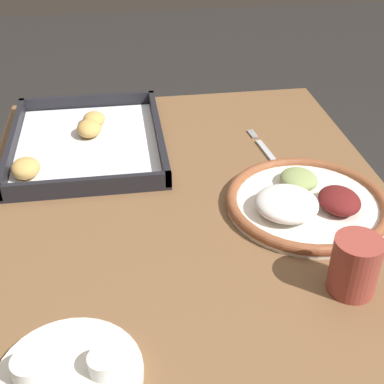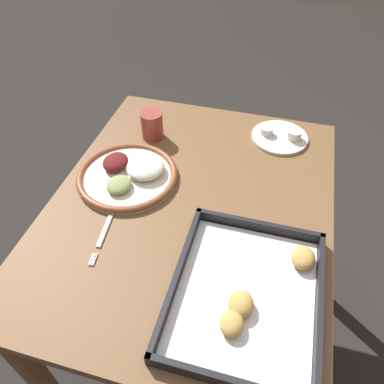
{
  "view_description": "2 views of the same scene",
  "coord_description": "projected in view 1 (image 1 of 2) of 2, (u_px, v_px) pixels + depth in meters",
  "views": [
    {
      "loc": [
        -0.79,
        0.11,
        1.29
      ],
      "look_at": [
        -0.01,
        0.0,
        0.76
      ],
      "focal_mm": 50.0,
      "sensor_mm": 36.0,
      "label": 1
    },
    {
      "loc": [
        0.66,
        0.19,
        1.47
      ],
      "look_at": [
        -0.01,
        0.0,
        0.76
      ],
      "focal_mm": 35.0,
      "sensor_mm": 36.0,
      "label": 2
    }
  ],
  "objects": [
    {
      "name": "fork",
      "position": [
        269.0,
        154.0,
        1.1
      ],
      "size": [
        0.2,
        0.04,
        0.0
      ],
      "rotation": [
        0.0,
        0.0,
        0.12
      ],
      "color": "#B2B2B7",
      "rests_on": "dining_table"
    },
    {
      "name": "dining_table",
      "position": [
        191.0,
        258.0,
        1.04
      ],
      "size": [
        0.94,
        0.75,
        0.73
      ],
      "color": "brown",
      "rests_on": "ground_plane"
    },
    {
      "name": "dinner_plate",
      "position": [
        306.0,
        202.0,
        0.94
      ],
      "size": [
        0.29,
        0.29,
        0.05
      ],
      "color": "white",
      "rests_on": "dining_table"
    },
    {
      "name": "saucer_plate",
      "position": [
        67.0,
        373.0,
        0.65
      ],
      "size": [
        0.18,
        0.18,
        0.04
      ],
      "color": "white",
      "rests_on": "dining_table"
    },
    {
      "name": "drinking_cup",
      "position": [
        355.0,
        266.0,
        0.76
      ],
      "size": [
        0.07,
        0.07,
        0.09
      ],
      "color": "#993D33",
      "rests_on": "dining_table"
    },
    {
      "name": "baking_tray",
      "position": [
        84.0,
        142.0,
        1.13
      ],
      "size": [
        0.39,
        0.32,
        0.04
      ],
      "color": "black",
      "rests_on": "dining_table"
    }
  ]
}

